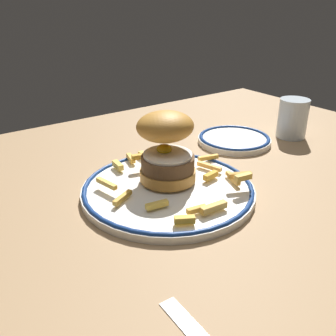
{
  "coord_description": "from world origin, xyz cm",
  "views": [
    {
      "loc": [
        -33.56,
        -46.58,
        29.78
      ],
      "look_at": [
        -1.97,
        -2.79,
        4.6
      ],
      "focal_mm": 40.19,
      "sensor_mm": 36.0,
      "label": 1
    }
  ],
  "objects": [
    {
      "name": "fries_pile",
      "position": [
        0.17,
        -2.38,
        2.37
      ],
      "size": [
        24.57,
        25.15,
        2.75
      ],
      "color": "gold",
      "rests_on": "dinner_plate"
    },
    {
      "name": "side_plate",
      "position": [
        23.17,
        7.35,
        0.83
      ],
      "size": [
        15.74,
        15.74,
        1.6
      ],
      "color": "white",
      "rests_on": "ground_plane"
    },
    {
      "name": "water_glass",
      "position": [
        36.43,
        2.68,
        3.88
      ],
      "size": [
        6.5,
        6.5,
        8.71
      ],
      "color": "silver",
      "rests_on": "ground_plane"
    },
    {
      "name": "ground_plane",
      "position": [
        0.0,
        0.0,
        -2.0
      ],
      "size": [
        125.78,
        85.96,
        4.0
      ],
      "primitive_type": "cube",
      "color": "#9C7A53"
    },
    {
      "name": "burger",
      "position": [
        -0.37,
        -0.08,
        7.32
      ],
      "size": [
        11.27,
        12.25,
        11.45
      ],
      "color": "#BD8136",
      "rests_on": "dinner_plate"
    },
    {
      "name": "dinner_plate",
      "position": [
        -1.97,
        -2.79,
        0.84
      ],
      "size": [
        28.07,
        28.07,
        1.6
      ],
      "color": "white",
      "rests_on": "ground_plane"
    }
  ]
}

